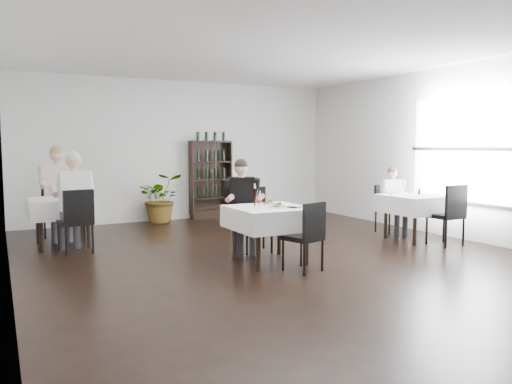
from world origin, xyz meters
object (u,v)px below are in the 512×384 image
main_table (270,218)px  potted_tree (161,198)px  wine_shelf (211,180)px  diner_main (242,199)px

main_table → potted_tree: potted_tree is taller
main_table → wine_shelf: bearing=78.2°
wine_shelf → potted_tree: bearing=-174.4°
wine_shelf → main_table: (-0.90, -4.31, -0.23)m
wine_shelf → main_table: wine_shelf is taller
diner_main → potted_tree: bearing=92.8°
wine_shelf → potted_tree: wine_shelf is taller
main_table → diner_main: bearing=97.4°
main_table → potted_tree: (-0.26, 4.20, -0.10)m
main_table → potted_tree: bearing=93.6°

